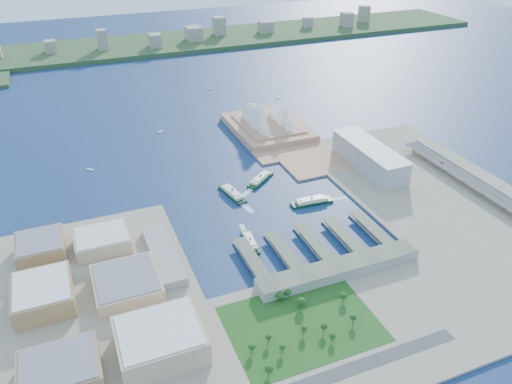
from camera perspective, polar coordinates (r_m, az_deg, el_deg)
name	(u,v)px	position (r m, az deg, el deg)	size (l,w,h in m)	color
ground	(278,218)	(680.42, 2.58, -3.01)	(3000.00, 3000.00, 0.00)	#0F2749
west_land	(99,320)	(553.51, -17.46, -13.74)	(220.00, 390.00, 3.00)	gray
south_land	(363,322)	(538.67, 12.14, -14.29)	(720.00, 180.00, 3.00)	gray
east_land	(445,200)	(766.05, 20.78, -0.90)	(240.00, 500.00, 3.00)	gray
peninsula	(273,134)	(927.48, 2.00, 6.69)	(135.00, 220.00, 3.00)	tan
far_shore	(140,46)	(1557.52, -13.09, 15.99)	(2200.00, 260.00, 12.00)	#2D4926
opera_house	(268,115)	(931.67, 1.38, 8.84)	(134.00, 180.00, 58.00)	white
toaster_building	(369,157)	(817.99, 12.82, 3.97)	(45.00, 155.00, 35.00)	#98989D
expressway	(484,191)	(796.01, 24.58, 0.08)	(26.00, 340.00, 11.85)	gray
west_buildings	(93,287)	(570.30, -18.13, -10.32)	(200.00, 280.00, 27.00)	olive
ferry_wharves	(314,244)	(628.53, 6.60, -5.87)	(184.00, 90.00, 9.30)	#4A543F
terminal_building	(339,269)	(585.93, 9.48, -8.69)	(200.00, 28.00, 12.00)	gray
park	(302,318)	(519.86, 5.31, -14.13)	(150.00, 110.00, 16.00)	#194714
far_skyline	(140,35)	(1530.66, -13.09, 17.04)	(1900.00, 140.00, 55.00)	gray
ferry_a	(232,192)	(729.52, -2.72, 0.01)	(15.23, 59.85, 11.32)	black
ferry_b	(261,178)	(766.57, 0.52, 1.64)	(14.81, 58.19, 11.00)	black
ferry_c	(250,241)	(629.47, -0.67, -5.57)	(12.50, 49.12, 9.29)	black
ferry_d	(312,200)	(713.72, 6.39, -0.90)	(15.46, 60.74, 11.49)	black
boat_a	(90,169)	(843.11, -18.40, 2.47)	(3.01, 12.05, 2.32)	white
boat_b	(161,131)	(953.19, -10.85, 6.83)	(3.97, 11.35, 3.06)	white
boat_c	(277,97)	(1111.29, 2.46, 10.79)	(4.01, 13.76, 3.10)	white
boat_e	(209,89)	(1169.51, -5.36, 11.69)	(3.59, 11.29, 2.77)	white
car_c	(442,163)	(843.03, 20.49, 3.18)	(1.99, 4.91, 1.42)	slate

